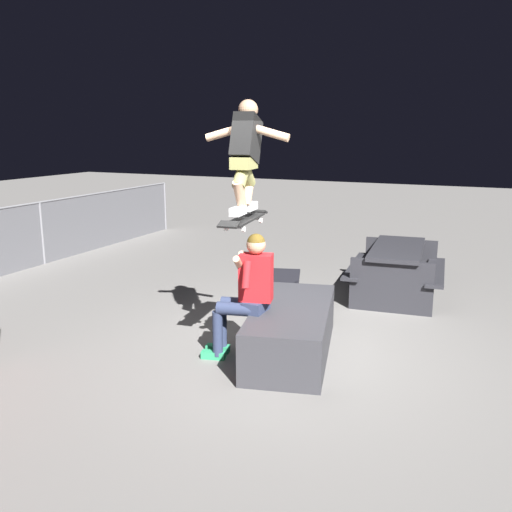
{
  "coord_description": "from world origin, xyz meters",
  "views": [
    {
      "loc": [
        -5.44,
        -2.12,
        2.42
      ],
      "look_at": [
        -0.33,
        0.2,
        1.13
      ],
      "focal_mm": 39.07,
      "sensor_mm": 36.0,
      "label": 1
    }
  ],
  "objects": [
    {
      "name": "skateboard",
      "position": [
        -0.37,
        0.31,
        1.51
      ],
      "size": [
        1.04,
        0.32,
        0.13
      ],
      "color": "black"
    },
    {
      "name": "ledge_box_main",
      "position": [
        -0.03,
        -0.1,
        0.27
      ],
      "size": [
        2.04,
        1.22,
        0.53
      ],
      "primitive_type": "cube",
      "rotation": [
        0.0,
        0.0,
        0.23
      ],
      "color": "#38383D",
      "rests_on": "ground"
    },
    {
      "name": "skater_airborne",
      "position": [
        -0.31,
        0.32,
        2.2
      ],
      "size": [
        0.63,
        0.89,
        1.12
      ],
      "color": "white"
    },
    {
      "name": "person_sitting_on_ledge",
      "position": [
        -0.35,
        0.3,
        0.77
      ],
      "size": [
        0.59,
        0.78,
        1.37
      ],
      "color": "#2D3856",
      "rests_on": "ground"
    },
    {
      "name": "picnic_table_back",
      "position": [
        2.59,
        -0.73,
        0.5
      ],
      "size": [
        1.82,
        1.5,
        0.75
      ],
      "color": "#28282D",
      "rests_on": "ground"
    },
    {
      "name": "kicker_ramp",
      "position": [
        1.89,
        0.92,
        0.07
      ],
      "size": [
        1.14,
        0.99,
        0.4
      ],
      "color": "black",
      "rests_on": "ground"
    },
    {
      "name": "ground_plane",
      "position": [
        0.0,
        0.0,
        0.0
      ],
      "size": [
        40.0,
        40.0,
        0.0
      ],
      "primitive_type": "plane",
      "color": "slate"
    }
  ]
}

